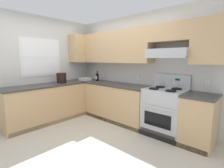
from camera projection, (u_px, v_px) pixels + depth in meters
ground_plane at (78, 137)px, 3.21m from camera, size 7.04×7.04×0.00m
wall_back at (140, 60)px, 3.84m from camera, size 4.68×0.57×2.55m
wall_left at (46, 66)px, 4.23m from camera, size 0.47×4.00×2.55m
counter_back_run at (120, 103)px, 4.04m from camera, size 3.60×0.65×0.91m
counter_left_run at (46, 104)px, 3.96m from camera, size 0.63×1.91×0.91m
stove at (164, 111)px, 3.29m from camera, size 0.76×0.62×1.20m
wine_bottle at (97, 77)px, 4.56m from camera, size 0.08×0.08×0.31m
bowl at (85, 79)px, 4.71m from camera, size 0.28×0.25×0.07m
bucket at (61, 78)px, 4.18m from camera, size 0.25×0.25×0.25m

